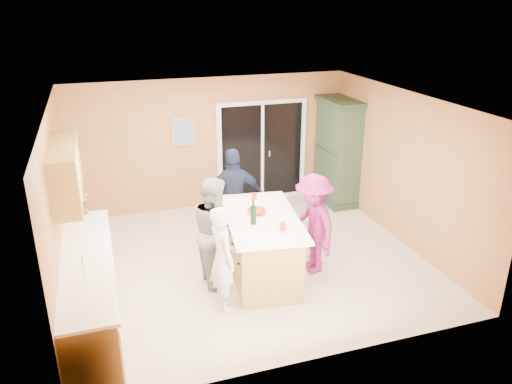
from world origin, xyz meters
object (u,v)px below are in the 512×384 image
object	(u,v)px
woman_grey	(215,231)
woman_magenta	(313,224)
kitchen_island	(262,249)
woman_navy	(234,198)
green_hutch	(338,153)
woman_white	(223,258)

from	to	relation	value
woman_grey	woman_magenta	distance (m)	1.50
kitchen_island	woman_magenta	xyz separation A→B (m)	(0.80, -0.06, 0.32)
kitchen_island	woman_navy	size ratio (longest dim) A/B	1.18
green_hutch	woman_grey	size ratio (longest dim) A/B	1.30
kitchen_island	woman_navy	distance (m)	1.21
green_hutch	woman_white	world-z (taller)	green_hutch
kitchen_island	woman_navy	xyz separation A→B (m)	(-0.11, 1.14, 0.39)
woman_grey	woman_magenta	xyz separation A→B (m)	(1.49, -0.18, -0.03)
woman_magenta	woman_white	bearing A→B (deg)	-76.73
kitchen_island	woman_navy	bearing A→B (deg)	102.99
green_hutch	woman_navy	world-z (taller)	green_hutch
kitchen_island	green_hutch	bearing A→B (deg)	52.38
kitchen_island	green_hutch	distance (m)	3.49
green_hutch	woman_white	size ratio (longest dim) A/B	1.43
woman_navy	woman_magenta	bearing A→B (deg)	131.62
woman_white	woman_grey	world-z (taller)	woman_grey
woman_white	woman_grey	xyz separation A→B (m)	(0.07, 0.71, 0.07)
woman_grey	woman_navy	distance (m)	1.18
kitchen_island	woman_white	world-z (taller)	woman_white
woman_grey	green_hutch	bearing A→B (deg)	-55.44
woman_grey	woman_navy	xyz separation A→B (m)	(0.58, 1.02, 0.04)
kitchen_island	woman_grey	size ratio (longest dim) A/B	1.23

